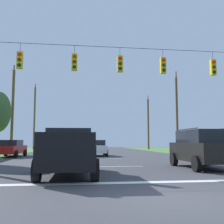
{
  "coord_description": "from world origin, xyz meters",
  "views": [
    {
      "loc": [
        -2.53,
        -6.69,
        1.4
      ],
      "look_at": [
        -0.76,
        6.63,
        2.83
      ],
      "focal_mm": 44.14,
      "sensor_mm": 36.0,
      "label": 1
    }
  ],
  "objects_px": {
    "utility_pole_far_right": "(177,113)",
    "utility_pole_near_left": "(148,123)",
    "distant_car_crossing_white": "(96,148)",
    "pickup_truck": "(68,152)",
    "overhead_signal_span": "(124,92)",
    "utility_pole_distant_right": "(13,109)",
    "suv_black": "(202,148)",
    "distant_car_oncoming": "(11,148)",
    "utility_pole_distant_left": "(34,117)"
  },
  "relations": [
    {
      "from": "utility_pole_far_right",
      "to": "utility_pole_distant_left",
      "type": "height_order",
      "value": "utility_pole_distant_left"
    },
    {
      "from": "suv_black",
      "to": "distant_car_crossing_white",
      "type": "relative_size",
      "value": 1.12
    },
    {
      "from": "pickup_truck",
      "to": "utility_pole_far_right",
      "type": "relative_size",
      "value": 0.53
    },
    {
      "from": "overhead_signal_span",
      "to": "utility_pole_far_right",
      "type": "bearing_deg",
      "value": 60.86
    },
    {
      "from": "pickup_truck",
      "to": "distant_car_crossing_white",
      "type": "bearing_deg",
      "value": 81.34
    },
    {
      "from": "overhead_signal_span",
      "to": "distant_car_crossing_white",
      "type": "relative_size",
      "value": 4.18
    },
    {
      "from": "suv_black",
      "to": "distant_car_oncoming",
      "type": "distance_m",
      "value": 17.23
    },
    {
      "from": "utility_pole_far_right",
      "to": "utility_pole_distant_right",
      "type": "relative_size",
      "value": 0.98
    },
    {
      "from": "overhead_signal_span",
      "to": "utility_pole_far_right",
      "type": "distance_m",
      "value": 20.56
    },
    {
      "from": "utility_pole_near_left",
      "to": "utility_pole_distant_right",
      "type": "distance_m",
      "value": 23.98
    },
    {
      "from": "utility_pole_distant_left",
      "to": "pickup_truck",
      "type": "bearing_deg",
      "value": -79.53
    },
    {
      "from": "overhead_signal_span",
      "to": "utility_pole_near_left",
      "type": "xyz_separation_m",
      "value": [
        9.89,
        31.42,
        0.33
      ]
    },
    {
      "from": "utility_pole_near_left",
      "to": "utility_pole_far_right",
      "type": "bearing_deg",
      "value": -89.49
    },
    {
      "from": "utility_pole_near_left",
      "to": "suv_black",
      "type": "bearing_deg",
      "value": -100.35
    },
    {
      "from": "suv_black",
      "to": "utility_pole_near_left",
      "type": "xyz_separation_m",
      "value": [
        6.02,
        32.96,
        3.46
      ]
    },
    {
      "from": "pickup_truck",
      "to": "utility_pole_far_right",
      "type": "bearing_deg",
      "value": 58.79
    },
    {
      "from": "suv_black",
      "to": "distant_car_oncoming",
      "type": "bearing_deg",
      "value": 135.59
    },
    {
      "from": "distant_car_crossing_white",
      "to": "utility_pole_near_left",
      "type": "bearing_deg",
      "value": 61.94
    },
    {
      "from": "distant_car_crossing_white",
      "to": "distant_car_oncoming",
      "type": "xyz_separation_m",
      "value": [
        -7.74,
        -1.05,
        0.0
      ]
    },
    {
      "from": "utility_pole_near_left",
      "to": "utility_pole_distant_left",
      "type": "bearing_deg",
      "value": 176.13
    },
    {
      "from": "distant_car_crossing_white",
      "to": "utility_pole_distant_right",
      "type": "relative_size",
      "value": 0.41
    },
    {
      "from": "suv_black",
      "to": "utility_pole_near_left",
      "type": "height_order",
      "value": "utility_pole_near_left"
    },
    {
      "from": "suv_black",
      "to": "utility_pole_far_right",
      "type": "bearing_deg",
      "value": 72.52
    },
    {
      "from": "distant_car_oncoming",
      "to": "utility_pole_distant_right",
      "type": "distance_m",
      "value": 9.04
    },
    {
      "from": "overhead_signal_span",
      "to": "pickup_truck",
      "type": "xyz_separation_m",
      "value": [
        -2.99,
        -3.51,
        -3.21
      ]
    },
    {
      "from": "suv_black",
      "to": "utility_pole_far_right",
      "type": "distance_m",
      "value": 20.81
    },
    {
      "from": "pickup_truck",
      "to": "distant_car_crossing_white",
      "type": "height_order",
      "value": "pickup_truck"
    },
    {
      "from": "overhead_signal_span",
      "to": "utility_pole_distant_left",
      "type": "height_order",
      "value": "utility_pole_distant_left"
    },
    {
      "from": "utility_pole_far_right",
      "to": "utility_pole_distant_left",
      "type": "relative_size",
      "value": 0.92
    },
    {
      "from": "utility_pole_near_left",
      "to": "utility_pole_distant_left",
      "type": "relative_size",
      "value": 0.83
    },
    {
      "from": "distant_car_crossing_white",
      "to": "utility_pole_near_left",
      "type": "height_order",
      "value": "utility_pole_near_left"
    },
    {
      "from": "overhead_signal_span",
      "to": "utility_pole_distant_right",
      "type": "xyz_separation_m",
      "value": [
        -10.12,
        18.23,
        1.01
      ]
    },
    {
      "from": "utility_pole_distant_right",
      "to": "utility_pole_distant_left",
      "type": "xyz_separation_m",
      "value": [
        0.43,
        14.52,
        0.31
      ]
    },
    {
      "from": "distant_car_crossing_white",
      "to": "utility_pole_distant_right",
      "type": "xyz_separation_m",
      "value": [
        -9.43,
        6.66,
        4.4
      ]
    },
    {
      "from": "distant_car_crossing_white",
      "to": "utility_pole_near_left",
      "type": "relative_size",
      "value": 0.46
    },
    {
      "from": "distant_car_oncoming",
      "to": "utility_pole_far_right",
      "type": "bearing_deg",
      "value": 21.96
    },
    {
      "from": "suv_black",
      "to": "utility_pole_near_left",
      "type": "relative_size",
      "value": 0.52
    },
    {
      "from": "distant_car_oncoming",
      "to": "utility_pole_distant_left",
      "type": "distance_m",
      "value": 22.76
    },
    {
      "from": "pickup_truck",
      "to": "suv_black",
      "type": "bearing_deg",
      "value": 15.97
    },
    {
      "from": "suv_black",
      "to": "distant_car_oncoming",
      "type": "relative_size",
      "value": 1.09
    },
    {
      "from": "distant_car_crossing_white",
      "to": "distant_car_oncoming",
      "type": "bearing_deg",
      "value": -172.26
    },
    {
      "from": "distant_car_crossing_white",
      "to": "utility_pole_far_right",
      "type": "xyz_separation_m",
      "value": [
        10.7,
        6.38,
        4.17
      ]
    },
    {
      "from": "utility_pole_far_right",
      "to": "utility_pole_near_left",
      "type": "distance_m",
      "value": 13.48
    },
    {
      "from": "overhead_signal_span",
      "to": "pickup_truck",
      "type": "height_order",
      "value": "overhead_signal_span"
    },
    {
      "from": "overhead_signal_span",
      "to": "distant_car_oncoming",
      "type": "height_order",
      "value": "overhead_signal_span"
    },
    {
      "from": "utility_pole_far_right",
      "to": "utility_pole_near_left",
      "type": "xyz_separation_m",
      "value": [
        -0.12,
        13.47,
        -0.45
      ]
    },
    {
      "from": "utility_pole_near_left",
      "to": "utility_pole_distant_right",
      "type": "relative_size",
      "value": 0.9
    },
    {
      "from": "suv_black",
      "to": "distant_car_crossing_white",
      "type": "xyz_separation_m",
      "value": [
        -4.56,
        13.11,
        -0.27
      ]
    },
    {
      "from": "distant_car_oncoming",
      "to": "utility_pole_distant_left",
      "type": "bearing_deg",
      "value": 93.23
    },
    {
      "from": "utility_pole_far_right",
      "to": "utility_pole_distant_right",
      "type": "bearing_deg",
      "value": 179.21
    }
  ]
}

